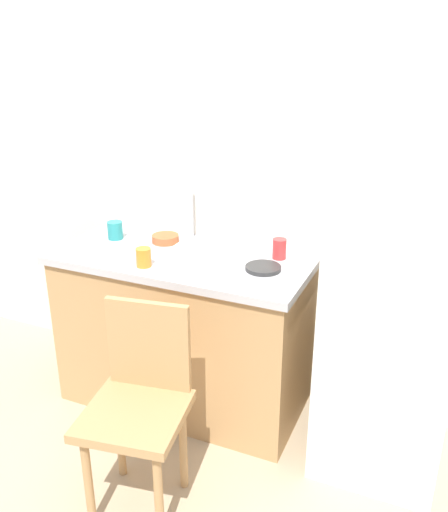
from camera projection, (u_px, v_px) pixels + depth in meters
The scene contains 13 objects.
ground_plane at pixel (181, 494), 2.43m from camera, with size 8.00×8.00×0.00m, color tan.
back_wall at pixel (265, 158), 2.80m from camera, with size 4.80×0.10×2.62m, color silver.
cabinet_base at pixel (185, 332), 2.95m from camera, with size 1.27×0.60×0.82m, color tan.
countertop at pixel (183, 258), 2.78m from camera, with size 1.31×0.64×0.04m, color #B7B7BC.
faucet at pixel (191, 212), 2.96m from camera, with size 0.02×0.02×0.29m, color #B7B7BC.
refrigerator at pixel (392, 324), 2.43m from camera, with size 0.55×0.63×1.40m, color silver.
chair at pixel (140, 400), 2.25m from camera, with size 0.46×0.46×0.89m.
dish_tray at pixel (197, 256), 2.69m from camera, with size 0.28×0.20×0.05m, color white.
terracotta_bowl at pixel (165, 239), 2.94m from camera, with size 0.14×0.14×0.04m, color #B25B33.
hotplate at pixel (263, 268), 2.59m from camera, with size 0.17×0.17×0.02m, color #2D2D2D.
cup_teal at pixel (115, 230), 2.98m from camera, with size 0.08×0.08×0.10m, color teal.
cup_orange at pixel (144, 257), 2.62m from camera, with size 0.07×0.07×0.09m, color orange.
cup_red at pixel (279, 249), 2.71m from camera, with size 0.07×0.07×0.10m, color red.
Camera 1 is at (0.92, -1.63, 1.89)m, focal length 38.53 mm.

